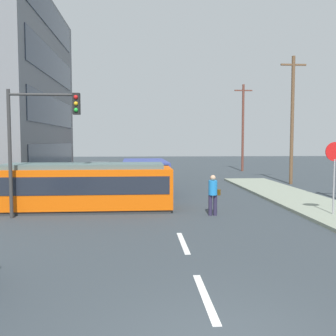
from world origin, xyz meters
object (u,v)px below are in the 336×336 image
Objects in this scene: streetcar_tram at (85,186)px; traffic_light_mast at (38,128)px; parked_sedan_far at (80,175)px; utility_pole_far at (243,126)px; stop_sign at (334,163)px; pedestrian_crossing at (213,193)px; parked_sedan_mid at (67,186)px; city_bus at (145,175)px; parked_sedan_furthest at (99,168)px; utility_pole_mid at (292,118)px.

traffic_light_mast is (-1.54, -1.65, 2.49)m from streetcar_tram.
utility_pole_far reaches higher than parked_sedan_far.
stop_sign is at bearing -46.97° from parked_sedan_far.
pedestrian_crossing is 0.38× the size of parked_sedan_mid.
city_bus reaches higher than pedestrian_crossing.
utility_pole_far reaches higher than parked_sedan_furthest.
parked_sedan_mid is 0.86× the size of traffic_light_mast.
stop_sign is at bearing -104.17° from utility_pole_mid.
streetcar_tram is 1.74× the size of parked_sedan_far.
utility_pole_mid is at bearing 21.13° from city_bus.
pedestrian_crossing is 0.38× the size of parked_sedan_far.
utility_pole_far is (10.06, 15.76, 3.44)m from city_bus.
parked_sedan_far is at bearing 121.02° from pedestrian_crossing.
parked_sedan_furthest is (-6.64, 18.75, -0.32)m from pedestrian_crossing.
parked_sedan_far is (-0.32, 6.51, -0.00)m from parked_sedan_mid.
parked_sedan_furthest is at bearing 120.26° from stop_sign.
pedestrian_crossing is at bearing -0.33° from traffic_light_mast.
parked_sedan_furthest is 15.02m from utility_pole_far.
utility_pole_mid is 1.03× the size of utility_pole_far.
parked_sedan_mid and parked_sedan_furthest have the same top height.
utility_pole_mid reaches higher than pedestrian_crossing.
parked_sedan_furthest is at bearing 109.51° from pedestrian_crossing.
traffic_light_mast is at bearing 179.67° from pedestrian_crossing.
utility_pole_mid is at bearing 19.72° from parked_sedan_mid.
utility_pole_far is at bearing 57.67° from traffic_light_mast.
utility_pole_mid is at bearing 35.09° from streetcar_tram.
traffic_light_mast is at bearing -91.05° from parked_sedan_furthest.
parked_sedan_far is 1.54× the size of stop_sign.
parked_sedan_mid is 13.44m from stop_sign.
pedestrian_crossing is at bearing -38.95° from parked_sedan_mid.
city_bus is at bearing -71.77° from parked_sedan_furthest.
pedestrian_crossing is 0.19× the size of utility_pole_mid.
city_bus reaches higher than parked_sedan_furthest.
traffic_light_mast reaches higher than pedestrian_crossing.
stop_sign reaches higher than parked_sedan_furthest.
streetcar_tram is 16.43m from utility_pole_mid.
parked_sedan_mid is at bearing 90.09° from traffic_light_mast.
streetcar_tram reaches higher than parked_sedan_furthest.
utility_pole_far reaches higher than streetcar_tram.
traffic_light_mast reaches higher than streetcar_tram.
utility_pole_far is (12.77, 20.96, 3.47)m from streetcar_tram.
stop_sign is at bearing -28.60° from parked_sedan_mid.
city_bus is at bearing -122.54° from utility_pole_far.
utility_pole_mid reaches higher than utility_pole_far.
traffic_light_mast is 18.28m from utility_pole_mid.
utility_pole_far is (13.96, 3.90, 3.92)m from parked_sedan_furthest.
utility_pole_mid reaches higher than city_bus.
city_bus is 1.11× the size of traffic_light_mast.
streetcar_tram is 17.11m from parked_sedan_furthest.
stop_sign is 0.32× the size of utility_pole_mid.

